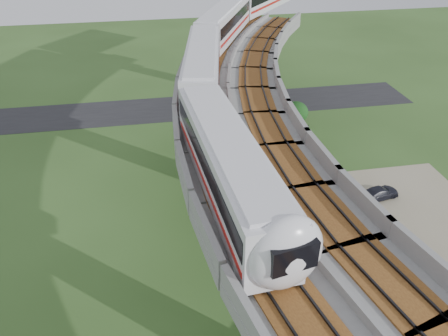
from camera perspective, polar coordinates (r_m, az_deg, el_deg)
The scene contains 13 objects.
ground at distance 35.15m, azimuth 2.23°, elevation -12.23°, with size 160.00×160.00×0.00m, color #335321.
dirt_lot at distance 38.69m, azimuth 24.01°, elevation -10.68°, with size 18.00×26.00×0.04m, color gray.
asphalt_road at distance 60.01m, azimuth -3.79°, elevation 7.97°, with size 60.00×8.00×0.03m, color #232326.
viaduct at distance 30.51m, azimuth 9.66°, elevation 1.06°, with size 19.58×73.98×11.40m.
metro_train at distance 43.78m, azimuth 1.49°, elevation 15.91°, with size 21.06×58.80×3.64m.
fence at distance 37.49m, azimuth 17.18°, elevation -9.06°, with size 3.87×38.73×1.50m.
tree_0 at distance 54.07m, azimuth 9.34°, elevation 7.19°, with size 3.06×3.06×3.40m.
tree_1 at distance 50.09m, azimuth 8.77°, elevation 5.76°, with size 2.89×2.89×3.82m.
tree_2 at distance 45.41m, azimuth 8.67°, elevation 1.66°, with size 2.87×2.87×3.01m.
tree_3 at distance 40.40m, azimuth 10.62°, elevation -1.89°, with size 3.02×3.02×3.60m.
tree_4 at distance 35.81m, azimuth 12.44°, elevation -7.92°, with size 2.07×2.07×2.85m.
tree_5 at distance 30.74m, azimuth 18.26°, elevation -18.12°, with size 2.09×2.09×2.62m.
car_dark at distance 43.89m, azimuth 19.66°, elevation -3.06°, with size 1.60×3.94×1.14m, color black.
Camera 1 is at (-5.71, -24.44, 24.62)m, focal length 35.00 mm.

